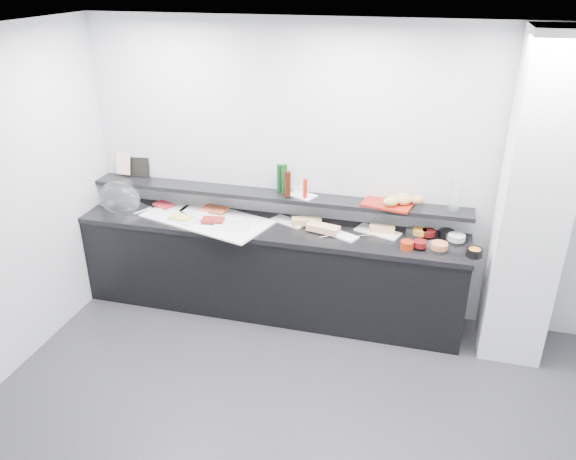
% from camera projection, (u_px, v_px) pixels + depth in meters
% --- Properties ---
extents(ground, '(5.00, 5.00, 0.00)m').
position_uv_depth(ground, '(297.00, 453.00, 3.90)').
color(ground, '#2D2D30').
rests_on(ground, ground).
extents(back_wall, '(5.00, 0.02, 2.70)m').
position_uv_depth(back_wall, '(352.00, 175.00, 5.07)').
color(back_wall, silver).
rests_on(back_wall, ground).
extents(ceiling, '(5.00, 5.00, 0.00)m').
position_uv_depth(ceiling, '(301.00, 49.00, 2.75)').
color(ceiling, white).
rests_on(ceiling, back_wall).
extents(column, '(0.50, 0.50, 2.70)m').
position_uv_depth(column, '(533.00, 206.00, 4.42)').
color(column, white).
rests_on(column, ground).
extents(buffet_cabinet, '(3.60, 0.60, 0.85)m').
position_uv_depth(buffet_cabinet, '(269.00, 271.00, 5.37)').
color(buffet_cabinet, black).
rests_on(buffet_cabinet, ground).
extents(counter_top, '(3.62, 0.62, 0.05)m').
position_uv_depth(counter_top, '(269.00, 228.00, 5.18)').
color(counter_top, black).
rests_on(counter_top, buffet_cabinet).
extents(wall_shelf, '(3.60, 0.25, 0.04)m').
position_uv_depth(wall_shelf, '(274.00, 196.00, 5.22)').
color(wall_shelf, black).
rests_on(wall_shelf, back_wall).
extents(cloche_base, '(0.52, 0.45, 0.04)m').
position_uv_depth(cloche_base, '(126.00, 207.00, 5.50)').
color(cloche_base, '#B8BABF').
rests_on(cloche_base, counter_top).
extents(cloche_dome, '(0.45, 0.32, 0.34)m').
position_uv_depth(cloche_dome, '(120.00, 198.00, 5.45)').
color(cloche_dome, silver).
rests_on(cloche_dome, cloche_base).
extents(linen_runner, '(1.32, 0.89, 0.01)m').
position_uv_depth(linen_runner, '(207.00, 219.00, 5.29)').
color(linen_runner, white).
rests_on(linen_runner, counter_top).
extents(platter_meat_a, '(0.27, 0.20, 0.01)m').
position_uv_depth(platter_meat_a, '(174.00, 207.00, 5.50)').
color(platter_meat_a, white).
rests_on(platter_meat_a, linen_runner).
extents(food_meat_a, '(0.23, 0.19, 0.02)m').
position_uv_depth(food_meat_a, '(164.00, 205.00, 5.51)').
color(food_meat_a, maroon).
rests_on(food_meat_a, platter_meat_a).
extents(platter_salmon, '(0.31, 0.22, 0.01)m').
position_uv_depth(platter_salmon, '(195.00, 211.00, 5.42)').
color(platter_salmon, white).
rests_on(platter_salmon, linen_runner).
extents(food_salmon, '(0.25, 0.18, 0.02)m').
position_uv_depth(food_salmon, '(215.00, 209.00, 5.42)').
color(food_salmon, '#C84F28').
rests_on(food_salmon, platter_salmon).
extents(platter_cheese, '(0.34, 0.29, 0.01)m').
position_uv_depth(platter_cheese, '(185.00, 219.00, 5.25)').
color(platter_cheese, silver).
rests_on(platter_cheese, linen_runner).
extents(food_cheese, '(0.21, 0.15, 0.02)m').
position_uv_depth(food_cheese, '(181.00, 217.00, 5.24)').
color(food_cheese, '#DDCF55').
rests_on(food_cheese, platter_cheese).
extents(platter_meat_b, '(0.36, 0.27, 0.01)m').
position_uv_depth(platter_meat_b, '(232.00, 226.00, 5.12)').
color(platter_meat_b, silver).
rests_on(platter_meat_b, linen_runner).
extents(food_meat_b, '(0.22, 0.15, 0.02)m').
position_uv_depth(food_meat_b, '(213.00, 220.00, 5.19)').
color(food_meat_b, maroon).
rests_on(food_meat_b, platter_meat_b).
extents(sandwich_plate_left, '(0.36, 0.27, 0.01)m').
position_uv_depth(sandwich_plate_left, '(289.00, 222.00, 5.23)').
color(sandwich_plate_left, white).
rests_on(sandwich_plate_left, counter_top).
extents(sandwich_food_left, '(0.29, 0.18, 0.06)m').
position_uv_depth(sandwich_food_left, '(307.00, 221.00, 5.15)').
color(sandwich_food_left, tan).
rests_on(sandwich_food_left, sandwich_plate_left).
extents(tongs_left, '(0.16, 0.01, 0.01)m').
position_uv_depth(tongs_left, '(296.00, 225.00, 5.14)').
color(tongs_left, silver).
rests_on(tongs_left, sandwich_plate_left).
extents(sandwich_plate_mid, '(0.33, 0.24, 0.01)m').
position_uv_depth(sandwich_plate_mid, '(341.00, 235.00, 4.97)').
color(sandwich_plate_mid, white).
rests_on(sandwich_plate_mid, counter_top).
extents(sandwich_food_mid, '(0.31, 0.17, 0.06)m').
position_uv_depth(sandwich_food_mid, '(323.00, 228.00, 5.01)').
color(sandwich_food_mid, tan).
rests_on(sandwich_food_mid, sandwich_plate_mid).
extents(tongs_mid, '(0.13, 0.10, 0.01)m').
position_uv_depth(tongs_mid, '(329.00, 236.00, 4.93)').
color(tongs_mid, '#B6B8BD').
rests_on(tongs_mid, sandwich_plate_mid).
extents(sandwich_plate_right, '(0.43, 0.29, 0.01)m').
position_uv_depth(sandwich_plate_right, '(378.00, 232.00, 5.03)').
color(sandwich_plate_right, white).
rests_on(sandwich_plate_right, counter_top).
extents(sandwich_food_right, '(0.23, 0.10, 0.06)m').
position_uv_depth(sandwich_food_right, '(382.00, 229.00, 5.00)').
color(sandwich_food_right, tan).
rests_on(sandwich_food_right, sandwich_plate_right).
extents(tongs_right, '(0.15, 0.07, 0.01)m').
position_uv_depth(tongs_right, '(368.00, 235.00, 4.94)').
color(tongs_right, silver).
rests_on(tongs_right, sandwich_plate_right).
extents(bowl_glass_fruit, '(0.19, 0.19, 0.07)m').
position_uv_depth(bowl_glass_fruit, '(414.00, 232.00, 4.95)').
color(bowl_glass_fruit, white).
rests_on(bowl_glass_fruit, counter_top).
extents(fill_glass_fruit, '(0.14, 0.14, 0.05)m').
position_uv_depth(fill_glass_fruit, '(420.00, 232.00, 4.94)').
color(fill_glass_fruit, orange).
rests_on(fill_glass_fruit, bowl_glass_fruit).
extents(bowl_black_jam, '(0.17, 0.17, 0.07)m').
position_uv_depth(bowl_black_jam, '(446.00, 234.00, 4.92)').
color(bowl_black_jam, black).
rests_on(bowl_black_jam, counter_top).
extents(fill_black_jam, '(0.14, 0.14, 0.05)m').
position_uv_depth(fill_black_jam, '(429.00, 233.00, 4.92)').
color(fill_black_jam, '#510D0B').
rests_on(fill_black_jam, bowl_black_jam).
extents(bowl_glass_cream, '(0.21, 0.21, 0.07)m').
position_uv_depth(bowl_glass_cream, '(456.00, 239.00, 4.84)').
color(bowl_glass_cream, silver).
rests_on(bowl_glass_cream, counter_top).
extents(fill_glass_cream, '(0.15, 0.15, 0.05)m').
position_uv_depth(fill_glass_cream, '(457.00, 237.00, 4.84)').
color(fill_glass_cream, white).
rests_on(fill_glass_cream, bowl_glass_cream).
extents(bowl_red_jam, '(0.13, 0.13, 0.07)m').
position_uv_depth(bowl_red_jam, '(407.00, 245.00, 4.73)').
color(bowl_red_jam, '#97280D').
rests_on(bowl_red_jam, counter_top).
extents(fill_red_jam, '(0.14, 0.14, 0.05)m').
position_uv_depth(fill_red_jam, '(420.00, 244.00, 4.73)').
color(fill_red_jam, '#590C0E').
rests_on(fill_red_jam, bowl_red_jam).
extents(bowl_glass_salmon, '(0.18, 0.18, 0.07)m').
position_uv_depth(bowl_glass_salmon, '(436.00, 248.00, 4.69)').
color(bowl_glass_salmon, white).
rests_on(bowl_glass_salmon, counter_top).
extents(fill_glass_salmon, '(0.16, 0.16, 0.05)m').
position_uv_depth(fill_glass_salmon, '(439.00, 246.00, 4.69)').
color(fill_glass_salmon, orange).
rests_on(fill_glass_salmon, bowl_glass_salmon).
extents(bowl_black_fruit, '(0.18, 0.18, 0.07)m').
position_uv_depth(bowl_black_fruit, '(475.00, 252.00, 4.61)').
color(bowl_black_fruit, black).
rests_on(bowl_black_fruit, counter_top).
extents(fill_black_fruit, '(0.12, 0.12, 0.05)m').
position_uv_depth(fill_black_fruit, '(474.00, 252.00, 4.59)').
color(fill_black_fruit, orange).
rests_on(fill_black_fruit, bowl_black_fruit).
extents(framed_print, '(0.24, 0.07, 0.26)m').
position_uv_depth(framed_print, '(138.00, 164.00, 5.60)').
color(framed_print, black).
rests_on(framed_print, wall_shelf).
extents(print_art, '(0.16, 0.06, 0.22)m').
position_uv_depth(print_art, '(123.00, 163.00, 5.60)').
color(print_art, beige).
rests_on(print_art, framed_print).
extents(condiment_tray, '(0.29, 0.24, 0.01)m').
position_uv_depth(condiment_tray, '(302.00, 195.00, 5.16)').
color(condiment_tray, white).
rests_on(condiment_tray, wall_shelf).
extents(bottle_green_a, '(0.06, 0.06, 0.26)m').
position_uv_depth(bottle_green_a, '(279.00, 178.00, 5.18)').
color(bottle_green_a, '#0F3717').
rests_on(bottle_green_a, condiment_tray).
extents(bottle_brown, '(0.06, 0.06, 0.24)m').
position_uv_depth(bottle_brown, '(288.00, 184.00, 5.07)').
color(bottle_brown, '#331209').
rests_on(bottle_brown, condiment_tray).
extents(bottle_green_b, '(0.07, 0.07, 0.28)m').
position_uv_depth(bottle_green_b, '(284.00, 179.00, 5.13)').
color(bottle_green_b, '#103D10').
rests_on(bottle_green_b, condiment_tray).
extents(bottle_hot, '(0.05, 0.05, 0.18)m').
position_uv_depth(bottle_hot, '(305.00, 188.00, 5.05)').
color(bottle_hot, red).
rests_on(bottle_hot, condiment_tray).
extents(shaker_salt, '(0.03, 0.03, 0.07)m').
position_uv_depth(shaker_salt, '(294.00, 190.00, 5.18)').
color(shaker_salt, silver).
rests_on(shaker_salt, condiment_tray).
extents(shaker_pepper, '(0.04, 0.04, 0.07)m').
position_uv_depth(shaker_pepper, '(300.00, 190.00, 5.17)').
color(shaker_pepper, white).
rests_on(shaker_pepper, condiment_tray).
extents(bread_tray, '(0.48, 0.38, 0.02)m').
position_uv_depth(bread_tray, '(388.00, 203.00, 4.97)').
color(bread_tray, maroon).
rests_on(bread_tray, wall_shelf).
extents(bread_roll_n, '(0.18, 0.15, 0.08)m').
position_uv_depth(bread_roll_n, '(405.00, 197.00, 4.96)').
color(bread_roll_n, '#B38D44').
rests_on(bread_roll_n, bread_tray).
extents(bread_roll_ne, '(0.14, 0.11, 0.08)m').
position_uv_depth(bread_roll_ne, '(417.00, 200.00, 4.92)').
color(bread_roll_ne, '#C3834A').
rests_on(bread_roll_ne, bread_tray).
extents(bread_roll_s, '(0.16, 0.13, 0.08)m').
position_uv_depth(bread_roll_s, '(391.00, 202.00, 4.87)').
color(bread_roll_s, '#B59445').
rests_on(bread_roll_s, bread_tray).
extents(bread_roll_se, '(0.14, 0.11, 0.08)m').
position_uv_depth(bread_roll_se, '(404.00, 201.00, 4.90)').
color(bread_roll_se, tan).
rests_on(bread_roll_se, bread_tray).
extents(bread_roll_midw, '(0.15, 0.12, 0.08)m').
position_uv_depth(bread_roll_midw, '(395.00, 199.00, 4.93)').
color(bread_roll_midw, '#B08543').
rests_on(bread_roll_midw, bread_tray).
extents(bread_roll_mide, '(0.13, 0.09, 0.08)m').
position_uv_depth(bread_roll_mide, '(403.00, 199.00, 4.94)').
color(bread_roll_mide, '#C8844C').
rests_on(bread_roll_mide, bread_tray).
extents(carafe, '(0.12, 0.12, 0.30)m').
position_uv_depth(carafe, '(455.00, 196.00, 4.75)').
color(carafe, white).
rests_on(carafe, wall_shelf).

